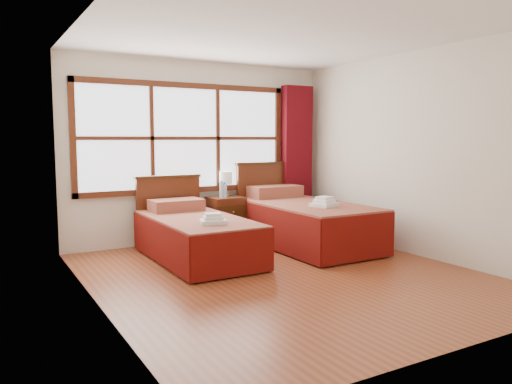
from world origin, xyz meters
TOP-DOWN VIEW (x-y plane):
  - floor at (0.00, 0.00)m, footprint 4.50×4.50m
  - ceiling at (0.00, 0.00)m, footprint 4.50×4.50m
  - wall_back at (0.00, 2.25)m, footprint 4.00×0.00m
  - wall_left at (-2.00, 0.00)m, footprint 0.00×4.50m
  - wall_right at (2.00, 0.00)m, footprint 0.00×4.50m
  - window at (-0.25, 2.21)m, footprint 3.16×0.06m
  - curtain at (1.60, 2.11)m, footprint 0.50×0.16m
  - bed_left at (-0.55, 1.20)m, footprint 1.02×2.04m
  - bed_right at (1.07, 1.20)m, footprint 1.16×2.26m
  - nightstand at (0.27, 1.99)m, footprint 0.49×0.48m
  - towels_left at (-0.56, 0.65)m, footprint 0.34×0.32m
  - towels_right at (1.07, 0.70)m, footprint 0.39×0.36m
  - lamp at (0.33, 2.10)m, footprint 0.19×0.19m
  - bottle_near at (0.17, 1.93)m, footprint 0.06×0.06m
  - bottle_far at (0.22, 1.92)m, footprint 0.06×0.06m

SIDE VIEW (x-z plane):
  - floor at x=0.00m, z-range 0.00..0.00m
  - bed_left at x=-0.55m, z-range -0.19..0.79m
  - nightstand at x=0.27m, z-range 0.00..0.65m
  - bed_right at x=1.07m, z-range -0.22..0.91m
  - towels_left at x=-0.56m, z-range 0.51..0.63m
  - towels_right at x=1.07m, z-range 0.59..0.72m
  - bottle_far at x=0.22m, z-range 0.64..0.86m
  - bottle_near at x=0.17m, z-range 0.64..0.88m
  - lamp at x=0.33m, z-range 0.72..1.09m
  - curtain at x=1.60m, z-range 0.02..2.32m
  - wall_back at x=0.00m, z-range -0.70..3.30m
  - wall_left at x=-2.00m, z-range -0.95..3.55m
  - wall_right at x=2.00m, z-range -0.95..3.55m
  - window at x=-0.25m, z-range 0.72..2.28m
  - ceiling at x=0.00m, z-range 2.60..2.60m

